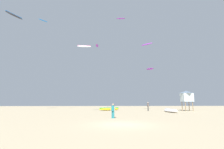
{
  "coord_description": "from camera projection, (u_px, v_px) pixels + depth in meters",
  "views": [
    {
      "loc": [
        -1.47,
        -14.43,
        1.89
      ],
      "look_at": [
        0.0,
        19.73,
        7.43
      ],
      "focal_mm": 26.88,
      "sensor_mm": 36.0,
      "label": 1
    }
  ],
  "objects": [
    {
      "name": "ground_plane",
      "position": [
        122.0,
        124.0,
        13.99
      ],
      "size": [
        120.0,
        120.0,
        0.0
      ],
      "primitive_type": "plane",
      "color": "#C6B28C"
    },
    {
      "name": "person_foreground",
      "position": [
        113.0,
        110.0,
        19.38
      ],
      "size": [
        0.5,
        0.37,
        1.66
      ],
      "rotation": [
        0.0,
        0.0,
        4.23
      ],
      "color": "teal",
      "rests_on": "ground"
    },
    {
      "name": "person_midground",
      "position": [
        148.0,
        106.0,
        34.56
      ],
      "size": [
        0.4,
        0.58,
        1.78
      ],
      "rotation": [
        0.0,
        0.0,
        6.13
      ],
      "color": "#2D2D33",
      "rests_on": "ground"
    },
    {
      "name": "kite_grounded_near",
      "position": [
        170.0,
        111.0,
        30.28
      ],
      "size": [
        1.62,
        5.17,
        0.64
      ],
      "color": "white",
      "rests_on": "ground"
    },
    {
      "name": "kite_grounded_mid",
      "position": [
        109.0,
        109.0,
        36.6
      ],
      "size": [
        5.16,
        3.84,
        0.66
      ],
      "color": "yellow",
      "rests_on": "ground"
    },
    {
      "name": "lifeguard_tower",
      "position": [
        187.0,
        96.0,
        34.67
      ],
      "size": [
        2.3,
        2.3,
        4.15
      ],
      "color": "#8C704C",
      "rests_on": "ground"
    },
    {
      "name": "kite_aloft_0",
      "position": [
        121.0,
        18.0,
        50.53
      ],
      "size": [
        2.72,
        1.01,
        0.37
      ],
      "color": "purple"
    },
    {
      "name": "kite_aloft_1",
      "position": [
        150.0,
        69.0,
        49.41
      ],
      "size": [
        2.2,
        2.05,
        0.59
      ],
      "color": "purple"
    },
    {
      "name": "kite_aloft_3",
      "position": [
        43.0,
        20.0,
        36.13
      ],
      "size": [
        1.9,
        1.92,
        0.39
      ],
      "color": "blue"
    },
    {
      "name": "kite_aloft_4",
      "position": [
        97.0,
        46.0,
        47.09
      ],
      "size": [
        1.01,
        2.43,
        0.48
      ],
      "color": "purple"
    },
    {
      "name": "kite_aloft_5",
      "position": [
        147.0,
        44.0,
        36.32
      ],
      "size": [
        2.57,
        2.44,
        0.61
      ],
      "color": "purple"
    },
    {
      "name": "kite_aloft_6",
      "position": [
        14.0,
        15.0,
        36.46
      ],
      "size": [
        2.91,
        4.09,
        0.97
      ],
      "color": "#2D2D33"
    },
    {
      "name": "kite_aloft_7",
      "position": [
        84.0,
        46.0,
        32.26
      ],
      "size": [
        2.75,
        1.01,
        0.64
      ],
      "color": "white"
    }
  ]
}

